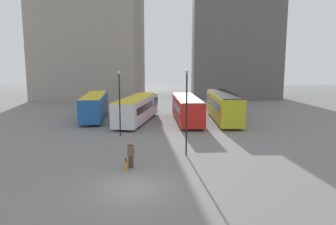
{
  "coord_description": "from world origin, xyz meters",
  "views": [
    {
      "loc": [
        2.54,
        -17.55,
        7.22
      ],
      "look_at": [
        1.46,
        14.44,
        2.08
      ],
      "focal_mm": 35.0,
      "sensor_mm": 36.0,
      "label": 1
    }
  ],
  "objects": [
    {
      "name": "traveler",
      "position": [
        -0.68,
        3.65,
        1.09
      ],
      "size": [
        0.48,
        0.48,
        1.84
      ],
      "rotation": [
        0.0,
        0.0,
        1.58
      ],
      "color": "#4C3828",
      "rests_on": "ground_plane"
    },
    {
      "name": "bus_1",
      "position": [
        -2.38,
        20.41,
        1.61
      ],
      "size": [
        4.15,
        11.92,
        2.95
      ],
      "rotation": [
        0.0,
        0.0,
        1.43
      ],
      "color": "silver",
      "rests_on": "ground_plane"
    },
    {
      "name": "bus_2",
      "position": [
        3.47,
        20.48,
        1.61
      ],
      "size": [
        3.67,
        11.07,
        2.96
      ],
      "rotation": [
        0.0,
        0.0,
        1.67
      ],
      "color": "red",
      "rests_on": "ground_plane"
    },
    {
      "name": "building_block_right",
      "position": [
        13.23,
        47.2,
        13.27
      ],
      "size": [
        16.15,
        10.94,
        26.54
      ],
      "color": "#5B5656",
      "rests_on": "ground_plane"
    },
    {
      "name": "lamp_post_1",
      "position": [
        -3.08,
        13.0,
        3.62
      ],
      "size": [
        0.28,
        0.28,
        6.22
      ],
      "color": "black",
      "rests_on": "ground_plane"
    },
    {
      "name": "suitcase",
      "position": [
        -0.93,
        3.19,
        0.31
      ],
      "size": [
        0.17,
        0.44,
        0.89
      ],
      "rotation": [
        0.0,
        0.0,
        1.58
      ],
      "color": "#B27A1E",
      "rests_on": "ground_plane"
    },
    {
      "name": "lamp_post_0",
      "position": [
        3.11,
        6.85,
        3.78
      ],
      "size": [
        0.28,
        0.28,
        6.52
      ],
      "color": "black",
      "rests_on": "ground_plane"
    },
    {
      "name": "bus_0",
      "position": [
        -7.87,
        22.19,
        1.65
      ],
      "size": [
        3.89,
        11.02,
        3.03
      ],
      "rotation": [
        0.0,
        0.0,
        1.71
      ],
      "color": "#1E56A3",
      "rests_on": "ground_plane"
    },
    {
      "name": "bus_3",
      "position": [
        7.85,
        21.36,
        1.81
      ],
      "size": [
        3.02,
        11.98,
        3.33
      ],
      "rotation": [
        0.0,
        0.0,
        1.61
      ],
      "color": "gold",
      "rests_on": "ground_plane"
    },
    {
      "name": "ground_plane",
      "position": [
        0.0,
        0.0,
        0.0
      ],
      "size": [
        160.0,
        160.0,
        0.0
      ],
      "primitive_type": "plane",
      "color": "slate"
    }
  ]
}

